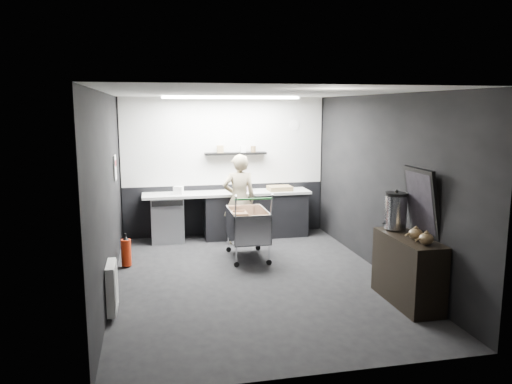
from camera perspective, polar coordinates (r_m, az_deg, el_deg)
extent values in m
plane|color=black|center=(7.48, -0.33, -9.89)|extent=(5.50, 5.50, 0.00)
plane|color=white|center=(7.05, -0.36, 11.25)|extent=(5.50, 5.50, 0.00)
plane|color=black|center=(9.83, -3.62, 2.90)|extent=(5.50, 0.00, 5.50)
plane|color=black|center=(4.54, 6.76, -5.13)|extent=(5.50, 0.00, 5.50)
plane|color=black|center=(7.02, -16.54, -0.20)|extent=(0.00, 5.50, 5.50)
plane|color=black|center=(7.79, 14.21, 0.85)|extent=(0.00, 5.50, 5.50)
cube|color=silver|center=(9.76, -3.63, 5.80)|extent=(3.95, 0.02, 1.70)
cube|color=black|center=(9.94, -3.55, -1.98)|extent=(3.95, 0.02, 1.00)
cube|color=black|center=(9.70, -2.35, 4.43)|extent=(1.20, 0.22, 0.04)
cylinder|color=white|center=(10.04, 4.36, 7.62)|extent=(0.20, 0.03, 0.20)
cube|color=white|center=(8.28, -15.80, 2.68)|extent=(0.02, 0.30, 0.40)
cube|color=red|center=(8.27, -15.79, 3.16)|extent=(0.02, 0.22, 0.10)
cube|color=white|center=(6.40, -16.16, -10.41)|extent=(0.10, 0.50, 0.60)
cube|color=white|center=(8.87, -2.83, 10.72)|extent=(2.40, 0.20, 0.04)
cube|color=black|center=(9.75, -0.07, -2.64)|extent=(2.00, 0.56, 0.85)
cube|color=beige|center=(9.57, -3.29, -0.15)|extent=(3.20, 0.60, 0.05)
cube|color=#9EA0A5|center=(9.56, -10.11, -3.06)|extent=(0.60, 0.58, 0.85)
cube|color=black|center=(9.19, -10.10, -1.30)|extent=(0.56, 0.02, 0.10)
imported|color=beige|center=(9.17, -1.92, -0.85)|extent=(0.62, 0.42, 1.67)
cube|color=silver|center=(8.36, -0.94, -5.32)|extent=(0.62, 0.94, 0.02)
cube|color=silver|center=(8.25, -2.95, -3.83)|extent=(0.03, 0.94, 0.50)
cube|color=silver|center=(8.36, 1.04, -3.63)|extent=(0.03, 0.94, 0.50)
cube|color=silver|center=(7.87, -0.30, -4.49)|extent=(0.61, 0.03, 0.50)
cube|color=silver|center=(8.74, -1.53, -3.05)|extent=(0.61, 0.03, 0.50)
cylinder|color=silver|center=(7.95, -2.21, -7.28)|extent=(0.02, 0.02, 0.33)
cylinder|color=silver|center=(8.05, 1.52, -7.05)|extent=(0.02, 0.02, 0.33)
cylinder|color=silver|center=(8.77, -3.19, -5.67)|extent=(0.02, 0.02, 0.33)
cylinder|color=silver|center=(8.86, 0.20, -5.49)|extent=(0.02, 0.02, 0.33)
cylinder|color=green|center=(7.70, -0.21, -0.81)|extent=(0.61, 0.04, 0.03)
cube|color=brown|center=(8.39, -1.98, -3.71)|extent=(0.27, 0.33, 0.42)
cube|color=brown|center=(8.22, 0.30, -4.15)|extent=(0.25, 0.31, 0.38)
cylinder|color=black|center=(8.00, -2.21, -8.26)|extent=(0.09, 0.03, 0.09)
cylinder|color=black|center=(8.81, -3.18, -6.57)|extent=(0.09, 0.03, 0.09)
cylinder|color=black|center=(8.10, 1.51, -8.03)|extent=(0.09, 0.03, 0.09)
cylinder|color=black|center=(8.90, 0.20, -6.38)|extent=(0.09, 0.03, 0.09)
cube|color=black|center=(6.77, 16.94, -8.54)|extent=(0.44, 1.17, 0.88)
cylinder|color=silver|center=(6.93, 15.67, -2.22)|extent=(0.29, 0.29, 0.45)
cylinder|color=black|center=(6.88, 15.76, -0.23)|extent=(0.29, 0.29, 0.04)
sphere|color=black|center=(6.88, 15.77, 0.09)|extent=(0.05, 0.05, 0.05)
ellipsoid|color=brown|center=(6.51, 17.79, -4.58)|extent=(0.18, 0.18, 0.14)
ellipsoid|color=brown|center=(6.30, 18.89, -5.09)|extent=(0.18, 0.18, 0.14)
cube|color=black|center=(6.69, 18.46, -1.08)|extent=(0.20, 0.68, 0.87)
cube|color=black|center=(6.67, 18.27, -1.09)|extent=(0.14, 0.58, 0.75)
cylinder|color=red|center=(8.20, -14.61, -6.71)|extent=(0.16, 0.16, 0.42)
cone|color=black|center=(8.14, -14.68, -5.12)|extent=(0.10, 0.10, 0.06)
cylinder|color=black|center=(8.13, -14.69, -4.83)|extent=(0.03, 0.03, 0.06)
cube|color=olive|center=(9.72, 2.74, 0.42)|extent=(0.46, 0.36, 0.09)
cylinder|color=beige|center=(9.61, -1.19, 0.71)|extent=(0.22, 0.22, 0.22)
cube|color=white|center=(9.41, -8.86, 0.20)|extent=(0.20, 0.18, 0.15)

